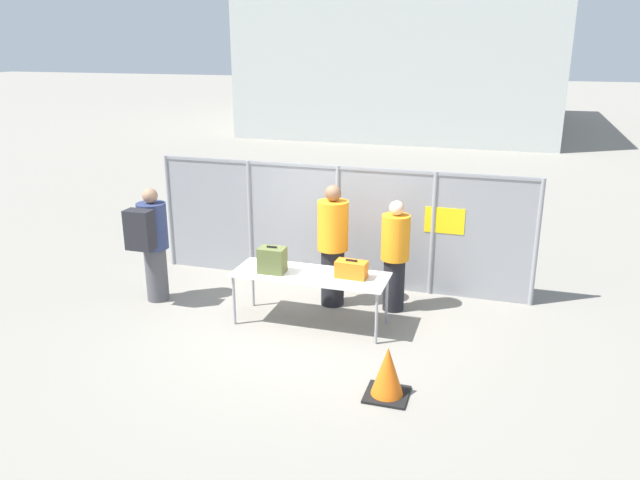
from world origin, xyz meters
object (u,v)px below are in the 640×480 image
security_worker_far (395,255)px  utility_trailer (397,243)px  security_worker_near (333,244)px  traveler_hooded (151,241)px  inspection_table (310,277)px  traffic_cone (388,374)px  suitcase_olive (272,260)px  suitcase_orange (351,269)px

security_worker_far → utility_trailer: (-0.34, 2.03, -0.48)m
security_worker_near → traveler_hooded: bearing=18.2°
inspection_table → traveler_hooded: size_ratio=1.22×
security_worker_far → traffic_cone: 2.47m
suitcase_olive → traffic_cone: suitcase_olive is taller
inspection_table → suitcase_olive: size_ratio=5.64×
suitcase_olive → security_worker_far: size_ratio=0.23×
security_worker_far → security_worker_near: bearing=14.9°
inspection_table → traffic_cone: (1.40, -1.53, -0.42)m
security_worker_far → traveler_hooded: bearing=22.4°
traffic_cone → inspection_table: bearing=132.5°
suitcase_orange → utility_trailer: (0.11, 2.83, -0.49)m
suitcase_orange → traveler_hooded: traveler_hooded is taller
security_worker_far → suitcase_olive: bearing=41.2°
suitcase_orange → security_worker_near: bearing=123.2°
suitcase_orange → utility_trailer: bearing=87.8°
suitcase_orange → traveler_hooded: size_ratio=0.25×
traveler_hooded → traffic_cone: 4.29m
security_worker_far → utility_trailer: size_ratio=0.47×
traveler_hooded → security_worker_far: traveler_hooded is taller
traveler_hooded → utility_trailer: bearing=34.7°
traveler_hooded → utility_trailer: (3.19, 2.80, -0.59)m
inspection_table → security_worker_far: bearing=39.3°
inspection_table → suitcase_orange: suitcase_orange is taller
inspection_table → traveler_hooded: bearing=178.5°
utility_trailer → traveler_hooded: bearing=-138.7°
suitcase_olive → traffic_cone: (1.93, -1.44, -0.65)m
security_worker_near → security_worker_far: security_worker_near is taller
traveler_hooded → traffic_cone: bearing=-28.7°
suitcase_olive → suitcase_orange: bearing=7.0°
utility_trailer → inspection_table: bearing=-103.3°
inspection_table → utility_trailer: (0.68, 2.87, -0.32)m
inspection_table → security_worker_near: (0.10, 0.76, 0.25)m
traffic_cone → security_worker_far: bearing=99.3°
suitcase_olive → suitcase_orange: size_ratio=0.88×
traveler_hooded → traffic_cone: (3.92, -1.60, -0.68)m
security_worker_far → traffic_cone: security_worker_far is taller
inspection_table → suitcase_orange: (0.57, 0.04, 0.17)m
suitcase_orange → traffic_cone: suitcase_orange is taller
inspection_table → suitcase_olive: 0.58m
suitcase_orange → traveler_hooded: 3.09m
inspection_table → security_worker_far: 1.32m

